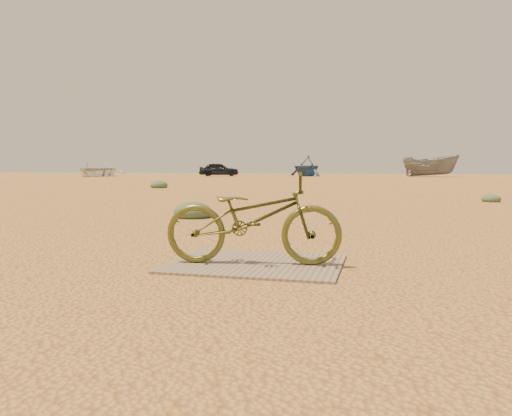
% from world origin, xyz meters
% --- Properties ---
extents(ground, '(120.00, 120.00, 0.00)m').
position_xyz_m(ground, '(0.00, 0.00, 0.00)').
color(ground, '#BE8944').
rests_on(ground, ground).
extents(plywood_board, '(1.55, 1.23, 0.02)m').
position_xyz_m(plywood_board, '(0.08, -0.30, 0.01)').
color(plywood_board, '#857458').
rests_on(plywood_board, ground).
extents(bicycle, '(1.64, 0.78, 0.83)m').
position_xyz_m(bicycle, '(0.07, -0.37, 0.44)').
color(bicycle, '#52531E').
rests_on(bicycle, plywood_board).
extents(car, '(3.95, 2.39, 1.26)m').
position_xyz_m(car, '(-13.62, 39.78, 0.63)').
color(car, black).
rests_on(car, ground).
extents(boat_near_left, '(5.20, 6.57, 1.23)m').
position_xyz_m(boat_near_left, '(-24.41, 36.39, 0.61)').
color(boat_near_left, silver).
rests_on(boat_near_left, ground).
extents(boat_far_left, '(4.61, 4.82, 1.97)m').
position_xyz_m(boat_far_left, '(-5.65, 41.70, 0.98)').
color(boat_far_left, '#345277').
rests_on(boat_far_left, ground).
extents(boat_mid_right, '(5.30, 3.63, 1.92)m').
position_xyz_m(boat_mid_right, '(5.31, 42.14, 0.96)').
color(boat_mid_right, slate).
rests_on(boat_mid_right, ground).
extents(kale_a, '(0.67, 0.67, 0.37)m').
position_xyz_m(kale_a, '(-2.04, 3.52, 0.00)').
color(kale_a, '#4C6243').
rests_on(kale_a, ground).
extents(kale_b, '(0.47, 0.47, 0.26)m').
position_xyz_m(kale_b, '(3.90, 9.09, 0.00)').
color(kale_b, '#4C6243').
rests_on(kale_b, ground).
extents(kale_c, '(0.73, 0.73, 0.40)m').
position_xyz_m(kale_c, '(-7.94, 14.70, 0.00)').
color(kale_c, '#4C6243').
rests_on(kale_c, ground).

